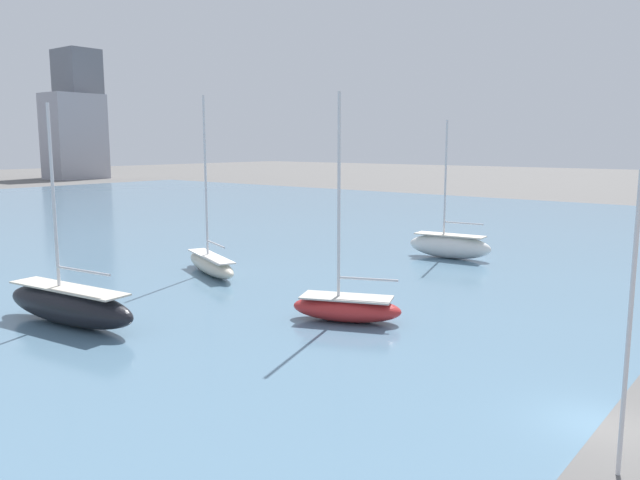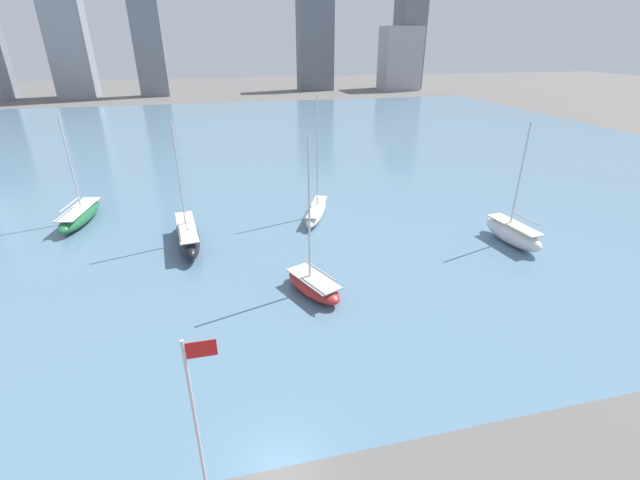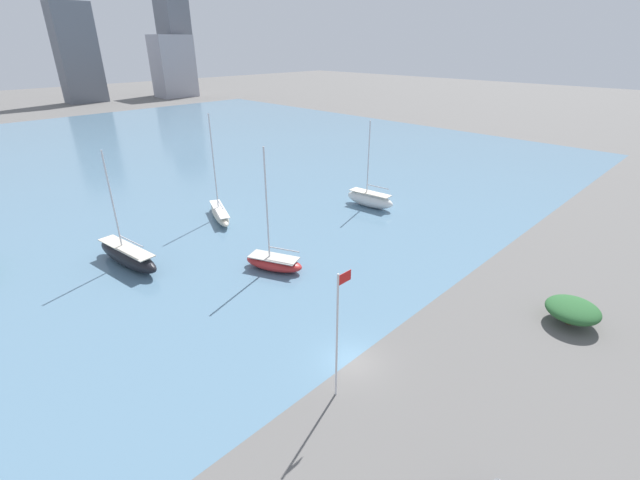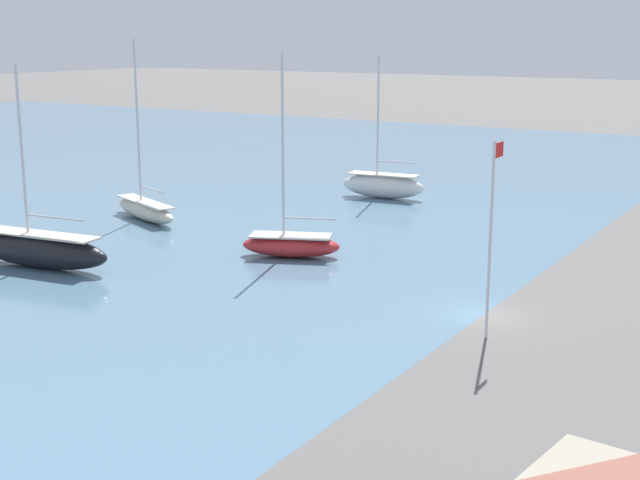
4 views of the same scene
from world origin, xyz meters
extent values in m
plane|color=#605E5B|center=(0.00, 0.00, 0.00)|extent=(500.00, 500.00, 0.00)
cube|color=slate|center=(0.00, 70.00, 0.00)|extent=(180.00, 140.00, 0.00)
cylinder|color=silver|center=(-3.31, -1.39, 4.73)|extent=(0.14, 0.14, 9.45)
cube|color=red|center=(-2.69, -1.39, 8.95)|extent=(1.10, 0.03, 0.70)
cylinder|color=#4C3823|center=(16.79, -10.17, 0.31)|extent=(0.77, 0.77, 0.62)
ellipsoid|color=#285B2D|center=(16.79, -10.17, 1.34)|extent=(4.30, 4.30, 1.44)
cube|color=slate|center=(41.44, 173.24, 17.62)|extent=(14.12, 8.76, 35.23)
cube|color=#9E9EA8|center=(75.59, 164.83, 12.21)|extent=(15.48, 11.26, 24.42)
cube|color=slate|center=(82.51, 173.11, 19.13)|extent=(10.10, 12.56, 38.26)
ellipsoid|color=beige|center=(9.12, 31.42, 0.74)|extent=(5.17, 9.12, 1.47)
cube|color=silver|center=(9.12, 31.42, 1.43)|extent=(4.24, 7.48, 0.10)
cube|color=#2D2D33|center=(9.12, 31.42, 0.34)|extent=(0.79, 1.58, 0.66)
cylinder|color=silver|center=(9.39, 32.06, 7.67)|extent=(0.18, 0.18, 12.38)
cylinder|color=silver|center=(8.62, 30.23, 2.58)|extent=(1.67, 3.70, 0.14)
ellipsoid|color=white|center=(27.13, 19.91, 1.08)|extent=(2.97, 7.77, 2.14)
cube|color=beige|center=(27.13, 19.91, 2.10)|extent=(2.43, 6.37, 0.10)
cube|color=#2D2D33|center=(27.13, 19.91, 0.49)|extent=(0.30, 1.37, 0.96)
cylinder|color=silver|center=(27.07, 20.47, 7.19)|extent=(0.18, 0.18, 10.09)
cylinder|color=silver|center=(27.26, 18.69, 3.25)|extent=(0.52, 3.57, 0.14)
ellipsoid|color=#B72828|center=(5.14, 15.25, 0.73)|extent=(4.75, 6.83, 1.45)
cube|color=#BCB7AD|center=(5.14, 15.25, 1.41)|extent=(3.89, 5.60, 0.10)
cube|color=#2D2D33|center=(5.14, 15.25, 0.33)|extent=(0.60, 1.12, 0.65)
cylinder|color=silver|center=(4.95, 15.69, 7.24)|extent=(0.18, 0.18, 11.57)
cylinder|color=silver|center=(5.63, 14.10, 2.56)|extent=(1.49, 3.24, 0.14)
ellipsoid|color=black|center=(-5.26, 27.12, 1.09)|extent=(3.33, 10.51, 2.16)
cube|color=beige|center=(-5.26, 27.12, 2.12)|extent=(2.73, 8.62, 0.10)
cube|color=#2D2D33|center=(-5.26, 27.12, 0.49)|extent=(0.38, 1.87, 0.97)
cylinder|color=silver|center=(-5.35, 27.89, 7.28)|extent=(0.18, 0.18, 10.22)
cylinder|color=silver|center=(-5.10, 25.71, 3.27)|extent=(0.65, 4.37, 0.14)
camera|label=1|loc=(-23.18, -5.39, 10.17)|focal=35.00mm
camera|label=2|loc=(-1.39, -14.34, 19.04)|focal=24.00mm
camera|label=3|loc=(-19.83, -16.12, 21.98)|focal=24.00mm
camera|label=4|loc=(-41.98, -15.58, 14.19)|focal=50.00mm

